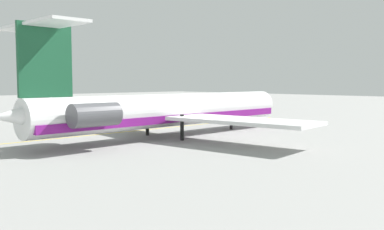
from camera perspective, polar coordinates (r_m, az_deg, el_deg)
ground at (r=70.01m, az=-9.04°, el=-1.81°), size 350.02×350.02×0.00m
main_jetliner at (r=58.05m, az=-3.71°, el=0.66°), size 47.31×42.17×13.82m
ground_crew_near_nose at (r=86.43m, az=-7.98°, el=0.13°), size 0.31×0.35×1.73m
ground_crew_near_tail at (r=89.88m, az=-1.44°, el=0.37°), size 0.45×0.29×1.80m
ground_crew_starboard at (r=87.33m, az=-2.77°, el=0.25°), size 0.29×0.42×1.81m
taxiway_centreline at (r=66.43m, az=-8.09°, el=-2.14°), size 71.68×1.54×0.01m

